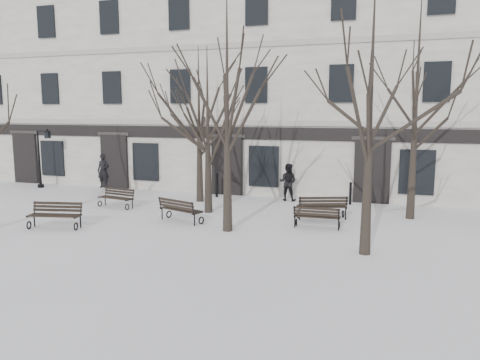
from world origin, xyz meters
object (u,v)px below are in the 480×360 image
at_px(tree_2, 371,88).
at_px(bench_2, 317,216).
at_px(bench_3, 117,197).
at_px(bench_4, 322,206).
at_px(tree_1, 227,82).
at_px(bench_0, 55,214).
at_px(bench_1, 180,209).
at_px(lamp_post, 42,154).

xyz_separation_m(tree_2, bench_2, (-1.82, 2.55, -4.38)).
height_order(bench_2, bench_3, bench_3).
relative_size(tree_2, bench_4, 3.87).
xyz_separation_m(bench_3, bench_4, (8.86, 0.51, 0.07)).
height_order(tree_1, bench_2, tree_1).
relative_size(bench_0, bench_1, 1.02).
relative_size(tree_1, bench_2, 4.94).
bearing_deg(lamp_post, bench_4, -10.16).
height_order(bench_0, bench_1, bench_0).
height_order(tree_1, bench_0, tree_1).
relative_size(tree_1, lamp_post, 2.53).
bearing_deg(bench_3, bench_0, -80.65).
bearing_deg(bench_3, tree_1, -11.04).
bearing_deg(tree_2, bench_2, 125.55).
bearing_deg(bench_1, bench_0, 49.40).
height_order(bench_4, lamp_post, lamp_post).
relative_size(tree_2, bench_1, 4.05).
bearing_deg(tree_2, bench_4, 114.74).
relative_size(bench_1, bench_4, 0.96).
bearing_deg(tree_2, bench_1, 164.52).
height_order(bench_1, bench_4, bench_4).
relative_size(tree_1, bench_3, 4.75).
distance_m(bench_0, bench_4, 9.91).
xyz_separation_m(tree_2, bench_0, (-10.76, -0.32, -4.32)).
bearing_deg(tree_2, bench_3, 161.73).
height_order(tree_1, bench_3, tree_1).
distance_m(bench_3, bench_4, 8.87).
xyz_separation_m(tree_2, bench_1, (-6.91, 1.91, -4.33)).
distance_m(bench_4, lamp_post, 15.91).
xyz_separation_m(tree_1, tree_2, (4.75, -1.25, -0.30)).
xyz_separation_m(bench_3, lamp_post, (-6.75, 3.30, 1.42)).
distance_m(bench_1, bench_3, 4.15).
distance_m(tree_2, bench_2, 5.38).
bearing_deg(bench_0, lamp_post, 120.89).
distance_m(tree_1, tree_2, 4.92).
distance_m(tree_1, bench_1, 5.15).
relative_size(bench_0, lamp_post, 0.60).
bearing_deg(tree_2, tree_1, 165.20).
bearing_deg(tree_1, bench_3, 159.06).
height_order(bench_0, bench_3, bench_0).
height_order(tree_1, tree_2, tree_1).
bearing_deg(bench_2, bench_3, -8.41).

